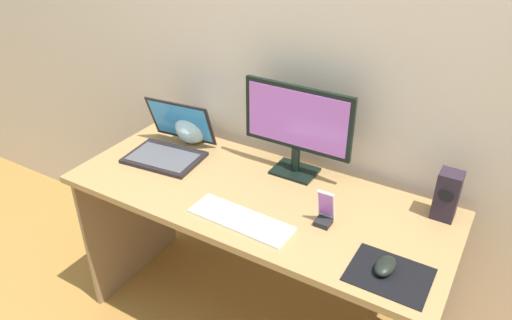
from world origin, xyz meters
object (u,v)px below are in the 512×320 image
(keyboard_external, at_px, (241,220))
(mouse, at_px, (385,266))
(speaker_right, at_px, (447,195))
(fishbowl, at_px, (193,126))
(phone_in_dock, at_px, (325,212))
(monitor, at_px, (297,126))
(laptop, at_px, (170,145))

(keyboard_external, xyz_separation_m, mouse, (0.53, 0.01, 0.02))
(mouse, bearing_deg, speaker_right, 80.88)
(fishbowl, distance_m, keyboard_external, 0.66)
(fishbowl, bearing_deg, keyboard_external, -38.05)
(fishbowl, height_order, keyboard_external, fishbowl)
(mouse, relative_size, phone_in_dock, 0.73)
(keyboard_external, bearing_deg, monitor, 89.66)
(monitor, bearing_deg, phone_in_dock, -46.13)
(speaker_right, distance_m, phone_in_dock, 0.44)
(fishbowl, bearing_deg, monitor, -0.83)
(phone_in_dock, bearing_deg, keyboard_external, -151.95)
(laptop, relative_size, phone_in_dock, 2.53)
(fishbowl, bearing_deg, phone_in_dock, -18.68)
(fishbowl, distance_m, mouse, 1.11)
(fishbowl, relative_size, keyboard_external, 0.42)
(laptop, bearing_deg, monitor, 14.92)
(speaker_right, bearing_deg, monitor, -179.77)
(phone_in_dock, bearing_deg, mouse, -25.64)
(monitor, height_order, keyboard_external, monitor)
(speaker_right, height_order, fishbowl, speaker_right)
(monitor, bearing_deg, speaker_right, 0.23)
(speaker_right, bearing_deg, keyboard_external, -147.17)
(monitor, height_order, laptop, monitor)
(monitor, bearing_deg, fishbowl, 179.17)
(keyboard_external, height_order, phone_in_dock, phone_in_dock)
(laptop, xyz_separation_m, mouse, (1.06, -0.24, -0.03))
(laptop, distance_m, fishbowl, 0.16)
(keyboard_external, relative_size, mouse, 3.91)
(laptop, height_order, phone_in_dock, laptop)
(speaker_right, distance_m, fishbowl, 1.13)
(keyboard_external, bearing_deg, laptop, 156.87)
(keyboard_external, bearing_deg, fishbowl, 144.15)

